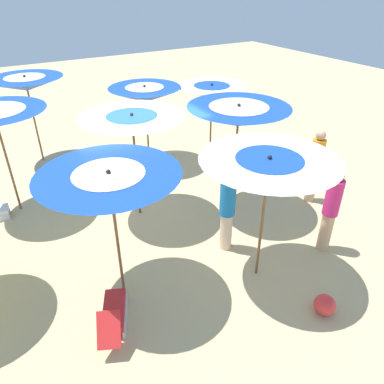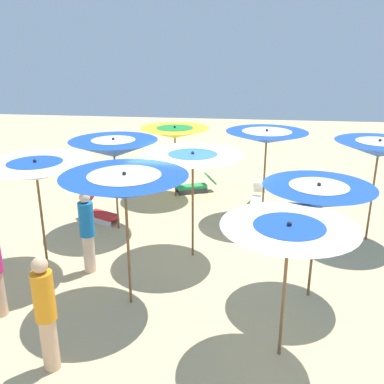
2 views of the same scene
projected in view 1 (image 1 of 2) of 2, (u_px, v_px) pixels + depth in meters
The scene contains 13 objects.
ground at pixel (136, 210), 8.58m from camera, with size 36.25×36.25×0.04m, color #D1B57F.
beach_umbrella_0 at pixel (268, 169), 5.65m from camera, with size 2.19×2.19×2.39m.
beach_umbrella_1 at pixel (238, 116), 7.52m from camera, with size 2.14×2.14×2.49m.
beach_umbrella_2 at pixel (212, 92), 10.06m from camera, with size 1.91×1.91×2.19m.
beach_umbrella_3 at pixel (110, 186), 5.33m from camera, with size 2.12×2.12×2.36m.
beach_umbrella_4 at pixel (132, 123), 7.35m from camera, with size 2.13×2.13×2.39m.
beach_umbrella_5 at pixel (145, 94), 9.77m from camera, with size 1.93×1.93×2.23m.
beach_umbrella_8 at pixel (26, 84), 9.71m from camera, with size 1.96×1.96×2.47m.
lounger_0 at pixel (113, 315), 5.65m from camera, with size 0.80×1.21×0.66m.
beachgoer_0 at pixel (331, 209), 6.89m from camera, with size 0.30×0.30×1.78m.
beachgoer_1 at pixel (315, 165), 8.45m from camera, with size 0.30×0.30×1.80m.
beachgoer_2 at pixel (227, 209), 6.93m from camera, with size 0.30×0.30×1.74m.
beach_ball at pixel (325, 305), 5.88m from camera, with size 0.35×0.35×0.35m, color red.
Camera 1 is at (-2.54, -6.80, 4.75)m, focal length 34.23 mm.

